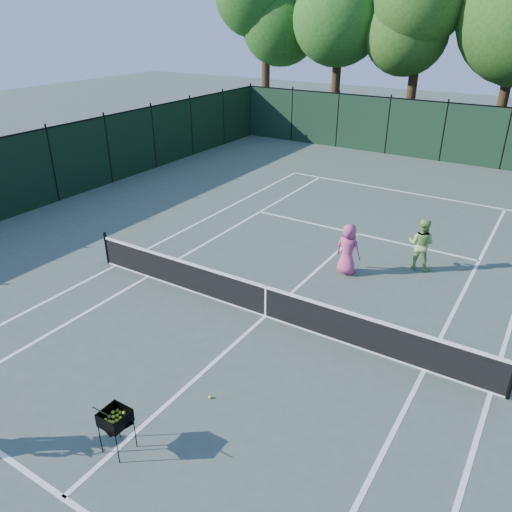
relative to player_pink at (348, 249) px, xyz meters
The scene contains 16 objects.
ground 3.57m from the player_pink, 103.61° to the right, with size 90.00×90.00×0.00m, color #435148.
sideline_doubles_left 7.20m from the player_pink, 151.76° to the right, with size 0.10×23.77×0.01m, color white.
sideline_doubles_right 5.82m from the player_pink, 35.97° to the right, with size 0.10×23.77×0.01m, color white.
sideline_singles_left 6.04m from the player_pink, 145.55° to the right, with size 0.10×23.77×0.01m, color white.
sideline_singles_right 4.79m from the player_pink, 45.78° to the right, with size 0.10×23.77×0.01m, color white.
baseline_far 8.57m from the player_pink, 95.51° to the left, with size 10.97×0.10×0.01m, color white.
service_line_near 9.85m from the player_pink, 94.79° to the right, with size 8.23×0.10×0.01m, color white.
service_line_far 3.22m from the player_pink, 105.22° to the left, with size 8.23×0.10×0.01m, color white.
center_service_line 3.57m from the player_pink, 103.61° to the right, with size 0.10×12.80×0.01m, color white.
tennis_net 3.50m from the player_pink, 103.61° to the right, with size 11.69×0.09×1.06m.
fence_far 14.65m from the player_pink, 93.21° to the left, with size 24.00×0.05×3.00m, color black.
tree_2 20.04m from the player_pink, 101.72° to the left, with size 6.00×6.00×12.40m.
player_pink is the anchor object (origin of this frame).
player_green 2.29m from the player_pink, 40.15° to the left, with size 0.80×0.63×1.63m.
ball_hopper 8.61m from the player_pink, 95.13° to the right, with size 0.57×0.57×0.89m.
loose_ball_midcourt 6.68m from the player_pink, 91.64° to the right, with size 0.07×0.07×0.07m, color #E5F632.
Camera 1 is at (5.64, -9.45, 7.11)m, focal length 35.00 mm.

